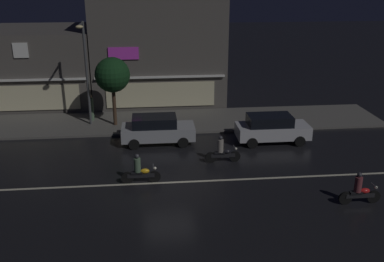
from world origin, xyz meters
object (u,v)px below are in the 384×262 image
streetlamp_mid (86,66)px  traffic_cone (185,133)px  parked_car_trailing (157,129)px  motorcycle_lead (359,191)px  pedestrian_on_sidewalk (91,108)px  motorcycle_opposite_lane (222,151)px  motorcycle_following (140,171)px  parked_car_near_kerb (272,128)px

streetlamp_mid → traffic_cone: (6.06, -2.39, -3.83)m
parked_car_trailing → motorcycle_lead: bearing=-43.3°
pedestrian_on_sidewalk → traffic_cone: size_ratio=3.24×
traffic_cone → streetlamp_mid: bearing=158.5°
motorcycle_lead → motorcycle_opposite_lane: (-5.26, 4.99, 0.00)m
streetlamp_mid → parked_car_trailing: 6.30m
motorcycle_opposite_lane → traffic_cone: size_ratio=3.45×
motorcycle_following → motorcycle_opposite_lane: (4.35, 2.03, 0.00)m
motorcycle_opposite_lane → motorcycle_following: bearing=-156.6°
pedestrian_on_sidewalk → motorcycle_lead: pedestrian_on_sidewalk is taller
motorcycle_lead → motorcycle_following: size_ratio=1.00×
streetlamp_mid → parked_car_trailing: bearing=-36.9°
pedestrian_on_sidewalk → traffic_cone: (6.08, -3.45, -0.70)m
motorcycle_following → parked_car_trailing: bearing=81.7°
streetlamp_mid → motorcycle_opposite_lane: (7.70, -6.42, -3.47)m
motorcycle_lead → motorcycle_opposite_lane: same height
parked_car_near_kerb → motorcycle_following: size_ratio=2.26×
streetlamp_mid → traffic_cone: 7.55m
pedestrian_on_sidewalk → parked_car_trailing: 6.12m
parked_car_near_kerb → parked_car_trailing: 6.83m
motorcycle_opposite_lane → motorcycle_lead: bearing=-45.2°
streetlamp_mid → motorcycle_lead: streetlamp_mid is taller
parked_car_trailing → motorcycle_opposite_lane: 4.64m
traffic_cone → parked_car_near_kerb: bearing=-14.7°
pedestrian_on_sidewalk → motorcycle_lead: 18.01m
motorcycle_following → streetlamp_mid: bearing=113.9°
parked_car_near_kerb → motorcycle_opposite_lane: (-3.44, -2.70, -0.24)m
streetlamp_mid → motorcycle_opposite_lane: streetlamp_mid is taller
pedestrian_on_sidewalk → motorcycle_opposite_lane: 10.76m
parked_car_near_kerb → streetlamp_mid: bearing=-18.5°
motorcycle_opposite_lane → traffic_cone: bearing=110.5°
motorcycle_opposite_lane → parked_car_trailing: bearing=135.2°
streetlamp_mid → pedestrian_on_sidewalk: (-0.02, 1.06, -3.13)m
motorcycle_lead → traffic_cone: (-6.91, 9.02, -0.36)m
pedestrian_on_sidewalk → parked_car_trailing: pedestrian_on_sidewalk is taller
motorcycle_lead → parked_car_trailing: bearing=-51.4°
streetlamp_mid → parked_car_trailing: size_ratio=1.55×
motorcycle_lead → traffic_cone: 11.37m
traffic_cone → motorcycle_lead: bearing=-52.5°
parked_car_trailing → motorcycle_lead: 11.89m
pedestrian_on_sidewalk → motorcycle_following: (3.38, -9.51, -0.34)m
parked_car_near_kerb → traffic_cone: bearing=-14.7°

